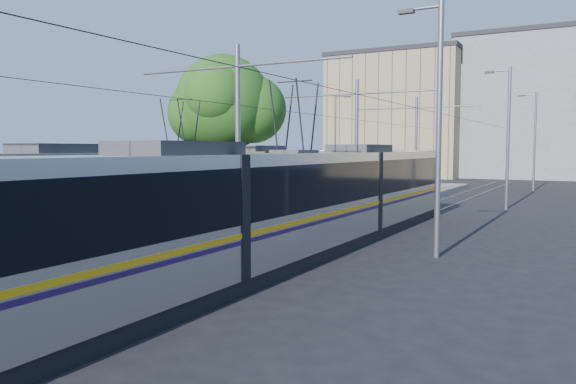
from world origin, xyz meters
The scene contains 13 objects.
ground centered at (0.00, 0.00, 0.00)m, with size 160.00×160.00×0.00m, color black.
platform centered at (0.00, 17.00, 0.15)m, with size 4.00×50.00×0.30m, color gray.
tactile_strip_left centered at (-1.45, 17.00, 0.30)m, with size 0.70×50.00×0.01m, color gray.
tactile_strip_right centered at (1.45, 17.00, 0.30)m, with size 0.70×50.00×0.01m, color gray.
rails centered at (0.00, 17.00, 0.02)m, with size 8.71×70.00×0.03m.
tram_left centered at (-3.60, 9.07, 1.71)m, with size 2.43×30.48×5.50m.
tram_right centered at (3.60, 5.75, 1.86)m, with size 2.43×27.85×5.50m.
catenary centered at (0.00, 14.15, 4.52)m, with size 9.20×70.00×7.00m.
street_lamps centered at (0.00, 21.00, 4.18)m, with size 15.18×38.22×8.00m.
shelter centered at (0.15, 13.86, 1.68)m, with size 1.04×1.35×2.64m.
tree centered at (-6.39, 16.90, 5.91)m, with size 6.01×5.56×8.73m.
building_left centered at (-10.00, 60.00, 7.65)m, with size 16.32×12.24×15.28m.
building_centre centered at (6.00, 64.00, 8.38)m, with size 18.36×14.28×16.73m.
Camera 1 is at (11.78, -9.66, 3.43)m, focal length 35.00 mm.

